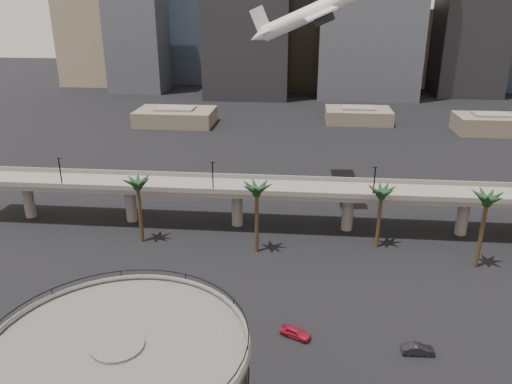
# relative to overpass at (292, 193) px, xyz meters

# --- Properties ---
(overpass) EXTENTS (130.00, 9.30, 14.70)m
(overpass) POSITION_rel_overpass_xyz_m (0.00, 0.00, 0.00)
(overpass) COLOR slate
(overpass) RESTS_ON ground
(palm_trees) EXTENTS (76.40, 18.40, 14.00)m
(palm_trees) POSITION_rel_overpass_xyz_m (11.58, -7.82, 3.96)
(palm_trees) COLOR #48351F
(palm_trees) RESTS_ON ground
(low_buildings) EXTENTS (135.00, 27.50, 6.80)m
(low_buildings) POSITION_rel_overpass_xyz_m (6.89, 87.30, -4.48)
(low_buildings) COLOR #675B4C
(low_buildings) RESTS_ON ground
(skyline) EXTENTS (269.00, 86.00, 112.68)m
(skyline) POSITION_rel_overpass_xyz_m (15.11, 162.09, 33.82)
(skyline) COLOR gray
(skyline) RESTS_ON ground
(airborne_jet) EXTENTS (30.28, 27.64, 15.41)m
(airborne_jet) POSITION_rel_overpass_xyz_m (4.45, 17.85, 33.67)
(airborne_jet) COLOR silver
(airborne_jet) RESTS_ON ground
(car_a) EXTENTS (4.63, 3.40, 1.47)m
(car_a) POSITION_rel_overpass_xyz_m (1.59, -35.17, -6.61)
(car_a) COLOR #A4172C
(car_a) RESTS_ON ground
(car_b) EXTENTS (4.28, 1.67, 1.39)m
(car_b) POSITION_rel_overpass_xyz_m (17.42, -37.13, -6.65)
(car_b) COLOR black
(car_b) RESTS_ON ground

